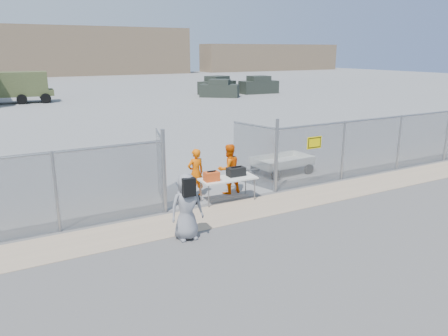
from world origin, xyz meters
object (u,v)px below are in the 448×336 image
security_worker_right (229,169)px  visitor (187,207)px  folding_table (228,189)px  security_worker_left (196,173)px  utility_trailer (282,164)px

security_worker_right → visitor: 3.84m
visitor → folding_table: bearing=44.4°
security_worker_right → visitor: size_ratio=0.98×
security_worker_left → utility_trailer: size_ratio=0.54×
folding_table → security_worker_right: 0.92m
security_worker_right → utility_trailer: size_ratio=0.57×
utility_trailer → folding_table: bearing=-155.7°
security_worker_left → utility_trailer: bearing=-171.7°
security_worker_right → utility_trailer: bearing=-163.8°
folding_table → security_worker_right: (0.42, 0.69, 0.46)m
visitor → security_worker_right: bearing=48.1°
security_worker_left → utility_trailer: 4.26m
security_worker_left → visitor: (-1.64, -2.91, 0.06)m
folding_table → security_worker_left: 1.22m
security_worker_right → visitor: visitor is taller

